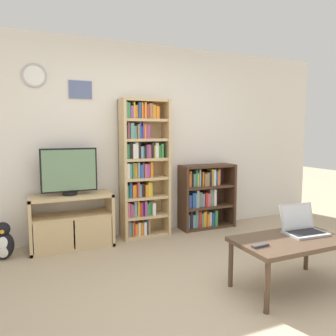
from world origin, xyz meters
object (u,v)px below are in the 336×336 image
television (69,172)px  tv_stand (72,221)px  bookshelf_short (203,197)px  bookshelf_tall (142,168)px  laptop (302,226)px  coffee_table (290,244)px  penguin_figurine (3,242)px  remote_near_laptop (260,246)px

television → tv_stand: bearing=-55.4°
television → bookshelf_short: (1.90, 0.08, -0.48)m
tv_stand → television: 0.61m
bookshelf_tall → laptop: size_ratio=4.72×
coffee_table → tv_stand: bearing=131.4°
tv_stand → television: (-0.01, 0.02, 0.61)m
tv_stand → television: size_ratio=1.49×
penguin_figurine → remote_near_laptop: bearing=-42.5°
bookshelf_tall → remote_near_laptop: 2.12m
coffee_table → penguin_figurine: bearing=143.2°
bookshelf_tall → laptop: 2.15m
coffee_table → laptop: (0.22, 0.09, 0.11)m
tv_stand → laptop: bearing=-43.6°
laptop → bookshelf_tall: bearing=120.2°
laptop → penguin_figurine: laptop is taller
bookshelf_tall → bookshelf_short: 1.06m
television → laptop: size_ratio=1.69×
tv_stand → bookshelf_tall: bookshelf_tall is taller
bookshelf_short → laptop: bookshelf_short is taller
tv_stand → television: bearing=124.6°
bookshelf_short → remote_near_laptop: size_ratio=5.76×
coffee_table → laptop: laptop is taller
laptop → remote_near_laptop: bearing=-162.7°
remote_near_laptop → tv_stand: bearing=-150.8°
remote_near_laptop → penguin_figurine: size_ratio=0.39×
bookshelf_short → penguin_figurine: 2.67m
tv_stand → bookshelf_short: (1.89, 0.09, 0.13)m
bookshelf_tall → remote_near_laptop: bookshelf_tall is taller
bookshelf_tall → remote_near_laptop: size_ratio=11.34×
tv_stand → laptop: size_ratio=2.52×
bookshelf_tall → laptop: (0.94, -1.89, -0.41)m
bookshelf_short → bookshelf_tall: bearing=179.7°
bookshelf_short → penguin_figurine: bearing=-176.3°
tv_stand → coffee_table: (1.66, -1.88, 0.09)m
television → bookshelf_short: television is taller
laptop → television: bearing=140.0°
laptop → penguin_figurine: bearing=150.7°
bookshelf_tall → remote_near_laptop: bearing=-80.7°
bookshelf_short → laptop: bearing=-90.2°
coffee_table → penguin_figurine: 3.02m
tv_stand → penguin_figurine: (-0.76, -0.08, -0.14)m
bookshelf_short → penguin_figurine: (-2.65, -0.17, -0.27)m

